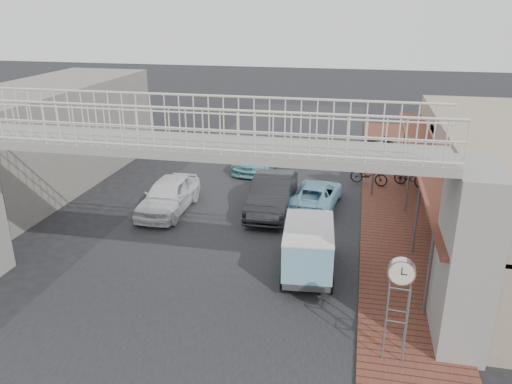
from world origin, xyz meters
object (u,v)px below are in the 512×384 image
at_px(white_hatchback, 169,195).
at_px(angkot_far, 260,155).
at_px(angkot_curb, 316,194).
at_px(angkot_van, 308,242).
at_px(motorcycle_near, 369,175).
at_px(motorcycle_far, 411,176).
at_px(arrow_sign, 390,147).
at_px(dark_sedan, 272,194).
at_px(street_clock, 401,276).

bearing_deg(white_hatchback, angkot_far, 69.97).
height_order(angkot_curb, angkot_far, angkot_far).
relative_size(angkot_van, motorcycle_near, 1.98).
distance_m(motorcycle_far, arrow_sign, 2.56).
xyz_separation_m(angkot_far, motorcycle_near, (6.08, -2.02, -0.14)).
relative_size(white_hatchback, dark_sedan, 0.91).
distance_m(angkot_van, arrow_sign, 8.83).
bearing_deg(motorcycle_far, street_clock, -158.83).
distance_m(street_clock, arrow_sign, 12.27).
bearing_deg(street_clock, angkot_curb, 110.61).
bearing_deg(arrow_sign, motorcycle_near, 99.60).
xyz_separation_m(angkot_far, street_clock, (6.70, -15.49, 1.67)).
bearing_deg(motorcycle_near, white_hatchback, 136.53).
distance_m(white_hatchback, angkot_van, 7.94).
height_order(dark_sedan, angkot_curb, dark_sedan).
distance_m(angkot_curb, angkot_far, 6.49).
height_order(angkot_far, motorcycle_near, angkot_far).
relative_size(angkot_curb, street_clock, 1.50).
bearing_deg(angkot_curb, angkot_van, 98.40).
relative_size(dark_sedan, motorcycle_near, 2.58).
height_order(angkot_van, street_clock, street_clock).
height_order(angkot_far, arrow_sign, arrow_sign).
xyz_separation_m(angkot_van, street_clock, (2.69, -4.02, 1.28)).
height_order(motorcycle_near, arrow_sign, arrow_sign).
height_order(angkot_van, motorcycle_far, angkot_van).
distance_m(white_hatchback, motorcycle_near, 10.23).
bearing_deg(angkot_curb, arrow_sign, -141.02).
bearing_deg(motorcycle_near, arrow_sign, -130.31).
height_order(dark_sedan, motorcycle_far, dark_sedan).
bearing_deg(motorcycle_far, angkot_van, -176.14).
height_order(dark_sedan, angkot_far, dark_sedan).
height_order(motorcycle_near, street_clock, street_clock).
distance_m(dark_sedan, street_clock, 10.54).
relative_size(dark_sedan, angkot_van, 1.30).
xyz_separation_m(angkot_curb, motorcycle_near, (2.37, 3.29, 0.02)).
relative_size(dark_sedan, arrow_sign, 1.72).
distance_m(dark_sedan, arrow_sign, 6.12).
bearing_deg(motorcycle_far, motorcycle_near, 120.24).
height_order(angkot_far, motorcycle_far, angkot_far).
distance_m(motorcycle_far, street_clock, 13.77).
bearing_deg(angkot_van, motorcycle_far, 61.80).
relative_size(angkot_van, street_clock, 1.36).
relative_size(motorcycle_near, motorcycle_far, 1.09).
bearing_deg(angkot_van, angkot_far, 104.45).
height_order(white_hatchback, motorcycle_far, white_hatchback).
height_order(motorcycle_far, arrow_sign, arrow_sign).
height_order(motorcycle_near, motorcycle_far, motorcycle_far).
bearing_deg(angkot_far, street_clock, -61.81).
relative_size(white_hatchback, angkot_van, 1.18).
bearing_deg(angkot_van, angkot_curb, 87.91).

